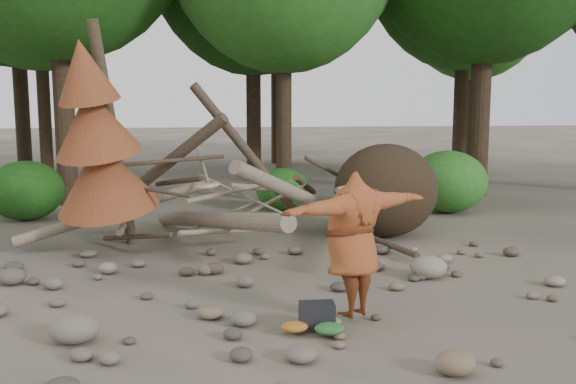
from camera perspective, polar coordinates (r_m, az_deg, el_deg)
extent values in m
plane|color=#514C44|center=(9.27, 0.08, -9.95)|extent=(120.00, 120.00, 0.00)
ellipsoid|color=#332619|center=(13.68, 8.70, 0.14)|extent=(2.20, 1.87, 1.98)
cylinder|color=gray|center=(12.66, -6.50, -2.49)|extent=(2.61, 5.11, 1.08)
cylinder|color=gray|center=(13.23, 1.27, -0.44)|extent=(3.18, 3.71, 1.90)
cylinder|color=brown|center=(13.47, -11.71, 1.69)|extent=(3.08, 1.91, 2.49)
cylinder|color=gray|center=(12.78, 5.28, -3.28)|extent=(1.13, 4.98, 0.43)
cylinder|color=brown|center=(13.61, -3.68, 3.60)|extent=(2.39, 1.03, 2.89)
cylinder|color=gray|center=(13.07, -15.33, -1.73)|extent=(3.71, 0.86, 1.20)
cylinder|color=#4C3F30|center=(12.59, -13.33, -3.88)|extent=(1.52, 1.70, 0.49)
cylinder|color=gray|center=(13.37, -1.40, -0.78)|extent=(1.57, 0.85, 0.69)
cylinder|color=#4C3F30|center=(14.04, 4.91, 1.27)|extent=(1.92, 1.25, 1.10)
cylinder|color=gray|center=(13.01, -7.47, 2.01)|extent=(0.37, 1.42, 0.85)
cylinder|color=#4C3F30|center=(12.68, 8.21, -4.35)|extent=(0.79, 2.54, 0.12)
cylinder|color=gray|center=(12.09, -5.51, -3.46)|extent=(1.78, 1.11, 0.29)
cylinder|color=#4C3F30|center=(12.69, -15.27, 4.81)|extent=(0.67, 1.13, 4.35)
cone|color=brown|center=(12.46, -16.06, 1.49)|extent=(2.06, 2.13, 1.86)
cone|color=brown|center=(12.20, -16.89, 6.03)|extent=(1.71, 1.78, 1.65)
cone|color=brown|center=(12.04, -17.67, 10.26)|extent=(1.23, 1.30, 1.41)
cylinder|color=#38281C|center=(18.72, -19.53, 12.62)|extent=(0.56, 0.56, 8.96)
cylinder|color=#38281C|center=(18.07, -0.38, 10.37)|extent=(0.44, 0.44, 7.14)
cylinder|color=#38281C|center=(20.31, 16.94, 13.05)|extent=(0.60, 0.60, 9.45)
cylinder|color=#38281C|center=(22.91, -21.00, 9.90)|extent=(0.42, 0.42, 7.56)
cylinder|color=#38281C|center=(23.04, -3.11, 11.63)|extent=(0.52, 0.52, 8.54)
cylinder|color=#38281C|center=(24.33, 15.20, 10.68)|extent=(0.50, 0.50, 8.12)
cylinder|color=#38281C|center=(29.87, -22.82, 11.30)|extent=(0.62, 0.62, 9.66)
cylinder|color=#38281C|center=(29.44, -1.00, 11.10)|extent=(0.54, 0.54, 8.75)
cylinder|color=#38281C|center=(31.19, 16.04, 9.79)|extent=(0.46, 0.46, 7.84)
ellipsoid|color=#1D5115|center=(16.68, -22.28, 0.12)|extent=(1.80, 1.80, 1.44)
ellipsoid|color=#27661D|center=(16.81, -0.49, 0.24)|extent=(1.40, 1.40, 1.12)
ellipsoid|color=#317925|center=(17.00, 14.03, 0.91)|extent=(2.00, 2.00, 1.60)
imported|color=brown|center=(8.38, 5.78, -4.63)|extent=(2.37, 1.63, 1.90)
cylinder|color=tan|center=(7.90, -7.09, 0.59)|extent=(0.30, 0.30, 0.08)
cube|color=black|center=(8.26, 2.58, -11.19)|extent=(0.45, 0.31, 0.29)
ellipsoid|color=#27632B|center=(8.03, 3.70, -12.35)|extent=(0.37, 0.31, 0.14)
ellipsoid|color=#A4641C|center=(8.10, 0.59, -12.22)|extent=(0.34, 0.28, 0.12)
ellipsoid|color=slate|center=(8.25, -18.50, -11.40)|extent=(0.60, 0.54, 0.36)
ellipsoid|color=#78624B|center=(7.23, 14.63, -14.49)|extent=(0.43, 0.39, 0.26)
ellipsoid|color=gray|center=(10.77, 12.38, -6.53)|extent=(0.61, 0.55, 0.37)
ellipsoid|color=#59534B|center=(11.06, -23.36, -6.90)|extent=(0.45, 0.40, 0.27)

